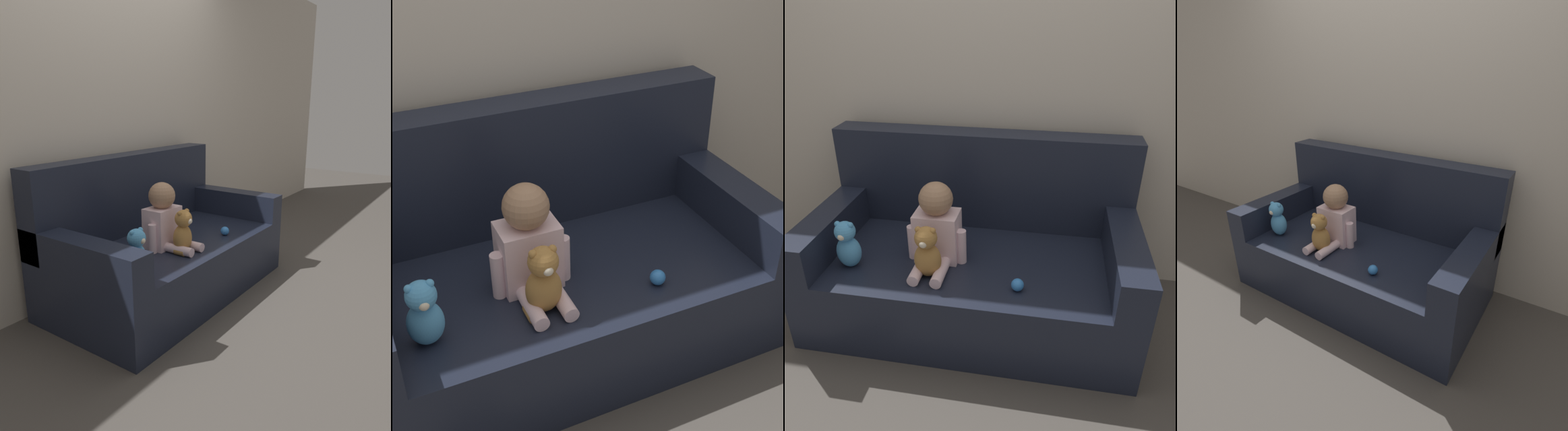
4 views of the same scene
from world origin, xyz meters
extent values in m
plane|color=#4C4742|center=(0.00, 0.00, 0.00)|extent=(12.00, 12.00, 0.00)
cube|color=beige|center=(0.00, 0.54, 1.30)|extent=(8.00, 0.05, 2.60)
cube|color=black|center=(0.00, 0.00, 0.20)|extent=(1.73, 0.91, 0.41)
cube|color=black|center=(0.00, 0.37, 0.69)|extent=(1.73, 0.18, 0.57)
cube|color=black|center=(-0.79, 0.00, 0.51)|extent=(0.16, 0.91, 0.21)
cube|color=black|center=(0.79, 0.00, 0.51)|extent=(0.16, 0.91, 0.21)
cube|color=silver|center=(-0.17, -0.07, 0.54)|extent=(0.23, 0.16, 0.27)
sphere|color=#A37A5B|center=(-0.17, -0.07, 0.75)|extent=(0.17, 0.17, 0.17)
cylinder|color=silver|center=(-0.22, -0.25, 0.44)|extent=(0.06, 0.20, 0.06)
cylinder|color=silver|center=(-0.11, -0.25, 0.44)|extent=(0.06, 0.20, 0.06)
cylinder|color=silver|center=(-0.30, -0.09, 0.50)|extent=(0.05, 0.05, 0.19)
cylinder|color=silver|center=(-0.03, -0.09, 0.50)|extent=(0.05, 0.05, 0.19)
ellipsoid|color=#AD7A3D|center=(-0.17, -0.24, 0.50)|extent=(0.14, 0.11, 0.18)
sphere|color=#AD7A3D|center=(-0.17, -0.25, 0.63)|extent=(0.11, 0.11, 0.11)
sphere|color=#AD7A3D|center=(-0.21, -0.25, 0.67)|extent=(0.03, 0.03, 0.03)
sphere|color=#AD7A3D|center=(-0.14, -0.25, 0.67)|extent=(0.03, 0.03, 0.03)
sphere|color=beige|center=(-0.17, -0.29, 0.62)|extent=(0.04, 0.04, 0.04)
cylinder|color=#AD7A3D|center=(-0.23, -0.26, 0.43)|extent=(0.04, 0.07, 0.04)
cylinder|color=#AD7A3D|center=(-0.11, -0.26, 0.43)|extent=(0.04, 0.07, 0.04)
ellipsoid|color=#4C9EDB|center=(-0.59, -0.23, 0.49)|extent=(0.13, 0.10, 0.17)
sphere|color=#4C9EDB|center=(-0.59, -0.24, 0.61)|extent=(0.10, 0.10, 0.10)
sphere|color=#4C9EDB|center=(-0.63, -0.24, 0.65)|extent=(0.03, 0.03, 0.03)
sphere|color=#4C9EDB|center=(-0.56, -0.24, 0.65)|extent=(0.03, 0.03, 0.03)
sphere|color=beige|center=(-0.59, -0.28, 0.61)|extent=(0.04, 0.04, 0.04)
sphere|color=#337FDB|center=(0.28, -0.28, 0.44)|extent=(0.06, 0.06, 0.06)
camera|label=1|loc=(-2.20, -1.75, 1.35)|focal=35.00mm
camera|label=2|loc=(-0.73, -1.83, 1.86)|focal=50.00mm
camera|label=3|loc=(0.39, -1.89, 1.66)|focal=35.00mm
camera|label=4|loc=(1.21, -1.73, 1.61)|focal=28.00mm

